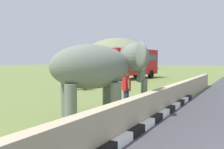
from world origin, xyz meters
TOP-DOWN VIEW (x-y plane):
  - striped_curb at (-0.35, 3.97)m, footprint 16.20×0.20m
  - barrier_parapet at (2.00, 4.27)m, footprint 28.00×0.36m
  - elephant at (1.79, 6.21)m, footprint 3.88×3.77m
  - person_handler at (3.45, 5.87)m, footprint 0.48×0.58m
  - bus_red at (20.47, 13.27)m, footprint 8.69×4.05m
  - cow_near at (8.30, 11.99)m, footprint 0.96×1.93m
  - hill_east at (55.00, 32.70)m, footprint 26.37×21.10m

SIDE VIEW (x-z plane):
  - hill_east at x=55.00m, z-range -8.42..8.42m
  - striped_curb at x=-0.35m, z-range 0.00..0.24m
  - barrier_parapet at x=2.00m, z-range 0.00..1.00m
  - cow_near at x=8.30m, z-range 0.26..1.48m
  - person_handler at x=3.45m, z-range 0.10..1.75m
  - elephant at x=1.79m, z-range 0.43..3.31m
  - bus_red at x=20.47m, z-range 0.33..3.83m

